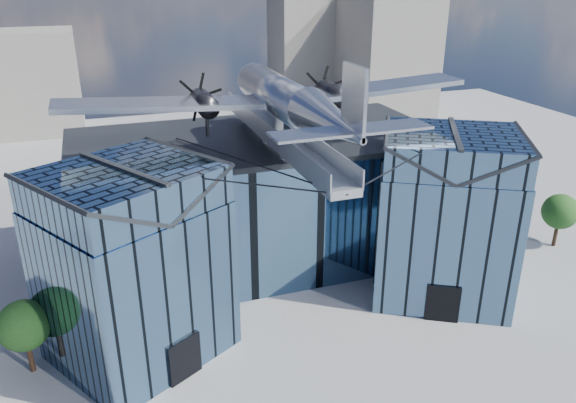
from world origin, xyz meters
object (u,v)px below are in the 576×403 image
object	(u,v)px
tree_plaza_e	(560,212)
tree_side_e	(493,170)
museum	(271,204)
tree_plaza_w	(24,326)

from	to	relation	value
tree_plaza_e	tree_side_e	size ratio (longest dim) A/B	0.91
tree_plaza_e	museum	bearing A→B (deg)	170.31
tree_plaza_e	tree_side_e	bearing A→B (deg)	84.74
tree_plaza_w	tree_side_e	world-z (taller)	tree_side_e
museum	tree_plaza_e	xyz separation A→B (m)	(23.73, -4.05, -2.43)
tree_plaza_w	tree_side_e	size ratio (longest dim) A/B	0.91
museum	tree_plaza_e	size ratio (longest dim) A/B	7.16
tree_plaza_e	tree_side_e	world-z (taller)	tree_side_e
tree_plaza_e	tree_side_e	distance (m)	9.81
museum	tree_plaza_w	bearing A→B (deg)	-158.03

